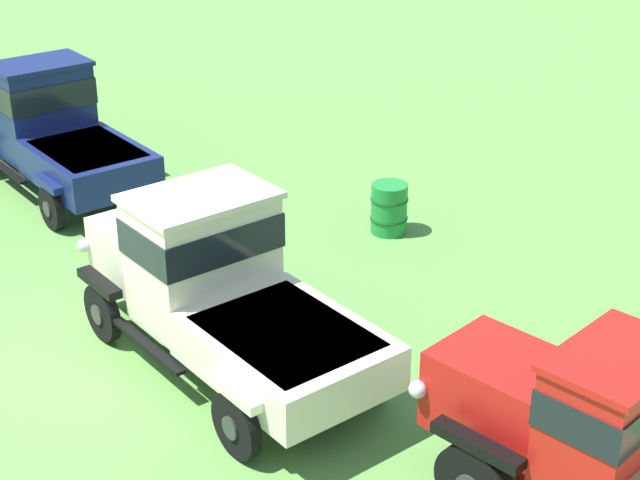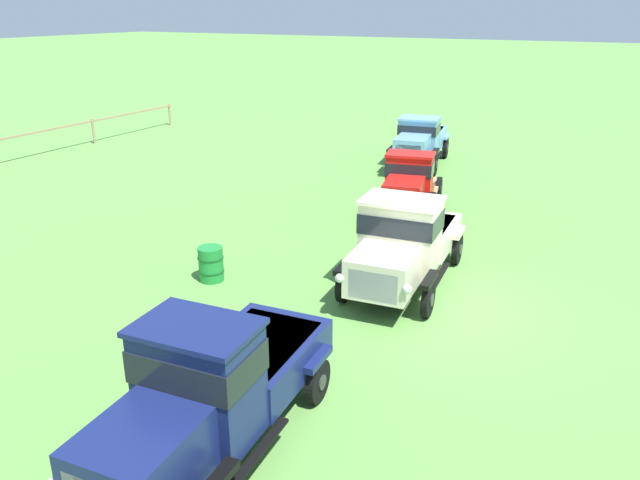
% 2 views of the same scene
% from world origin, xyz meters
% --- Properties ---
extents(ground_plane, '(240.00, 240.00, 0.00)m').
position_xyz_m(ground_plane, '(0.00, 0.00, 0.00)').
color(ground_plane, '#5B9342').
extents(paddock_fence, '(18.11, 0.49, 1.21)m').
position_xyz_m(paddock_fence, '(6.23, 20.62, 0.93)').
color(paddock_fence, '#997F60').
rests_on(paddock_fence, ground).
extents(vintage_truck_second_in_line, '(5.21, 2.31, 2.30)m').
position_xyz_m(vintage_truck_second_in_line, '(-6.30, 1.57, 1.11)').
color(vintage_truck_second_in_line, black).
rests_on(vintage_truck_second_in_line, ground).
extents(vintage_truck_midrow_center, '(5.23, 2.50, 2.27)m').
position_xyz_m(vintage_truck_midrow_center, '(0.78, 1.23, 1.11)').
color(vintage_truck_midrow_center, black).
rests_on(vintage_truck_midrow_center, ground).
extents(vintage_truck_far_side, '(4.75, 2.53, 2.09)m').
position_xyz_m(vintage_truck_far_side, '(5.59, 2.87, 1.08)').
color(vintage_truck_far_side, black).
rests_on(vintage_truck_far_side, ground).
extents(vintage_truck_back_of_row, '(5.39, 2.62, 2.08)m').
position_xyz_m(vintage_truck_back_of_row, '(12.48, 4.91, 1.10)').
color(vintage_truck_back_of_row, black).
rests_on(vintage_truck_back_of_row, ground).
extents(oil_drum_beside_row, '(0.64, 0.64, 0.86)m').
position_xyz_m(oil_drum_beside_row, '(-1.15, 5.49, 0.43)').
color(oil_drum_beside_row, '#1E7F33').
rests_on(oil_drum_beside_row, ground).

